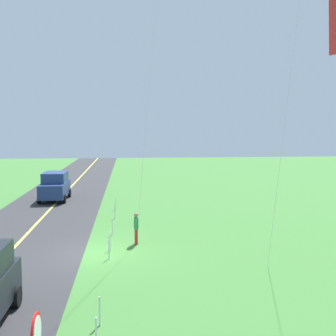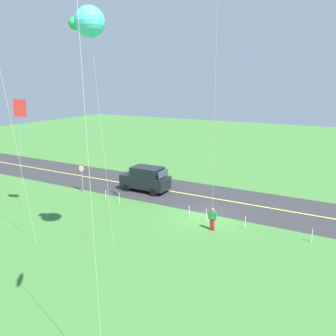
# 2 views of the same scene
# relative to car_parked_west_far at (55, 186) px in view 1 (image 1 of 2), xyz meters

# --- Properties ---
(ground_plane) EXTENTS (120.00, 120.00, 0.10)m
(ground_plane) POSITION_rel_car_parked_west_far_xyz_m (14.65, 4.29, -1.20)
(ground_plane) COLOR #3D7533
(asphalt_road) EXTENTS (120.00, 7.00, 0.00)m
(asphalt_road) POSITION_rel_car_parked_west_far_xyz_m (14.65, 0.29, -1.15)
(asphalt_road) COLOR #2D2D30
(asphalt_road) RESTS_ON ground
(road_centre_stripe) EXTENTS (120.00, 0.16, 0.00)m
(road_centre_stripe) POSITION_rel_car_parked_west_far_xyz_m (14.65, 0.29, -1.15)
(road_centre_stripe) COLOR #E5E04C
(road_centre_stripe) RESTS_ON asphalt_road
(car_parked_west_far) EXTENTS (4.40, 2.12, 2.24)m
(car_parked_west_far) POSITION_rel_car_parked_west_far_xyz_m (0.00, 0.00, 0.00)
(car_parked_west_far) COLOR navy
(car_parked_west_far) RESTS_ON ground
(person_adult_near) EXTENTS (0.58, 0.22, 1.60)m
(person_adult_near) POSITION_rel_car_parked_west_far_xyz_m (13.35, 6.24, -0.29)
(person_adult_near) COLOR red
(person_adult_near) RESTS_ON ground
(fence_post_0) EXTENTS (0.05, 0.05, 0.90)m
(fence_post_0) POSITION_rel_car_parked_west_far_xyz_m (4.67, 4.99, -0.70)
(fence_post_0) COLOR silver
(fence_post_0) RESTS_ON ground
(fence_post_1) EXTENTS (0.05, 0.05, 0.90)m
(fence_post_1) POSITION_rel_car_parked_west_far_xyz_m (7.31, 4.99, -0.70)
(fence_post_1) COLOR silver
(fence_post_1) RESTS_ON ground
(fence_post_2) EXTENTS (0.05, 0.05, 0.90)m
(fence_post_2) POSITION_rel_car_parked_west_far_xyz_m (11.48, 4.99, -0.70)
(fence_post_2) COLOR silver
(fence_post_2) RESTS_ON ground
(fence_post_3) EXTENTS (0.05, 0.05, 0.90)m
(fence_post_3) POSITION_rel_car_parked_west_far_xyz_m (14.29, 4.99, -0.70)
(fence_post_3) COLOR silver
(fence_post_3) RESTS_ON ground
(fence_post_4) EXTENTS (0.05, 0.05, 0.90)m
(fence_post_4) POSITION_rel_car_parked_west_far_xyz_m (15.62, 4.99, -0.70)
(fence_post_4) COLOR silver
(fence_post_4) RESTS_ON ground
(fence_post_5) EXTENTS (0.05, 0.05, 0.90)m
(fence_post_5) POSITION_rel_car_parked_west_far_xyz_m (21.90, 4.99, -0.70)
(fence_post_5) COLOR silver
(fence_post_5) RESTS_ON ground
(fence_post_6) EXTENTS (0.05, 0.05, 0.90)m
(fence_post_6) POSITION_rel_car_parked_west_far_xyz_m (23.29, 4.99, -0.70)
(fence_post_6) COLOR silver
(fence_post_6) RESTS_ON ground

